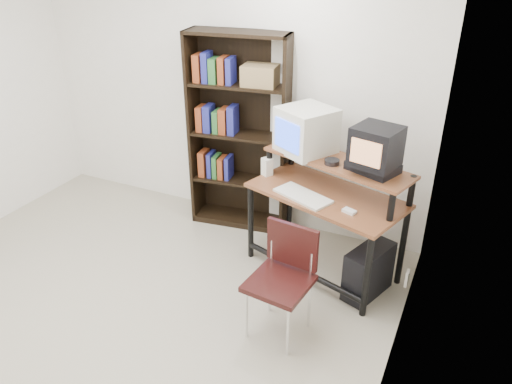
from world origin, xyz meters
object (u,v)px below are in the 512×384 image
at_px(computer_desk, 328,197).
at_px(school_chair, 284,271).
at_px(bookshelf, 240,131).
at_px(crt_monitor, 306,131).
at_px(crt_tv, 376,147).
at_px(pc_tower, 369,271).

height_order(computer_desk, school_chair, computer_desk).
xyz_separation_m(school_chair, bookshelf, (-0.98, 1.27, 0.45)).
bearing_deg(crt_monitor, school_chair, -47.16).
distance_m(school_chair, bookshelf, 1.66).
bearing_deg(bookshelf, crt_monitor, -26.65).
bearing_deg(crt_tv, computer_desk, -168.23).
height_order(crt_tv, bookshelf, bookshelf).
height_order(crt_monitor, school_chair, crt_monitor).
bearing_deg(crt_tv, school_chair, -100.86).
xyz_separation_m(crt_tv, pc_tower, (0.09, -0.16, -0.99)).
xyz_separation_m(crt_monitor, pc_tower, (0.71, -0.37, -0.95)).
xyz_separation_m(crt_monitor, school_chair, (0.24, -1.02, -0.66)).
relative_size(crt_tv, pc_tower, 0.86).
height_order(school_chair, bookshelf, bookshelf).
relative_size(pc_tower, school_chair, 0.55).
height_order(crt_monitor, pc_tower, crt_monitor).
xyz_separation_m(crt_tv, school_chair, (-0.38, -0.81, -0.70)).
bearing_deg(crt_tv, bookshelf, 175.61).
bearing_deg(computer_desk, crt_tv, 14.95).
distance_m(crt_tv, bookshelf, 1.45).
height_order(crt_tv, school_chair, crt_tv).
xyz_separation_m(pc_tower, school_chair, (-0.47, -0.65, 0.29)).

